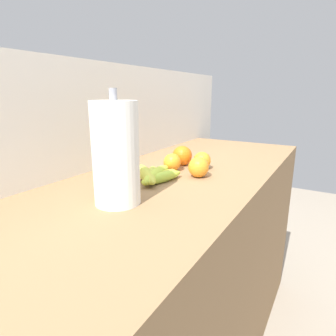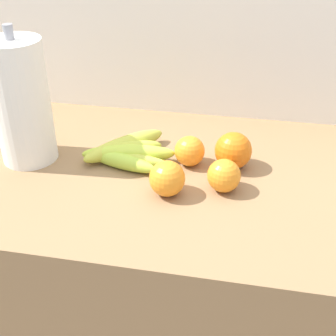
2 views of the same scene
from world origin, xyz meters
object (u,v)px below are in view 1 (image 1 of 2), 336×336
Objects in this scene: banana_bunch at (154,175)px; orange_back_right at (182,156)px; orange_front at (172,162)px; orange_back_left at (198,167)px; paper_towel_roll at (116,154)px; orange_far_right at (202,160)px.

orange_back_right is (0.24, 0.02, 0.02)m from banana_bunch.
orange_back_left is (-0.03, -0.12, 0.00)m from orange_front.
orange_back_right reaches higher than orange_front.
orange_front is at bearing 4.59° from banana_bunch.
orange_back_right is at bearing 5.76° from paper_towel_roll.
orange_back_left is at bearing -133.11° from orange_back_right.
banana_bunch is 0.15m from orange_front.
paper_towel_roll is (-0.44, 0.05, 0.10)m from orange_far_right.
banana_bunch is 0.70× the size of paper_towel_roll.
banana_bunch is 3.15× the size of orange_front.
orange_far_right is at bearing 17.78° from orange_back_left.
banana_bunch is 0.24m from orange_far_right.
paper_towel_roll is (-0.36, -0.04, 0.10)m from orange_front.
paper_towel_roll reaches higher than banana_bunch.
paper_towel_roll is (-0.22, -0.03, 0.12)m from banana_bunch.
orange_back_right is 0.10m from orange_front.
banana_bunch is 3.10× the size of orange_far_right.
orange_back_left is 0.24× the size of paper_towel_roll.
orange_back_left reaches higher than orange_far_right.
orange_far_right is at bearing -6.26° from paper_towel_roll.
orange_back_right is 1.12× the size of orange_back_left.
paper_towel_roll is at bearing -174.24° from orange_back_right.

